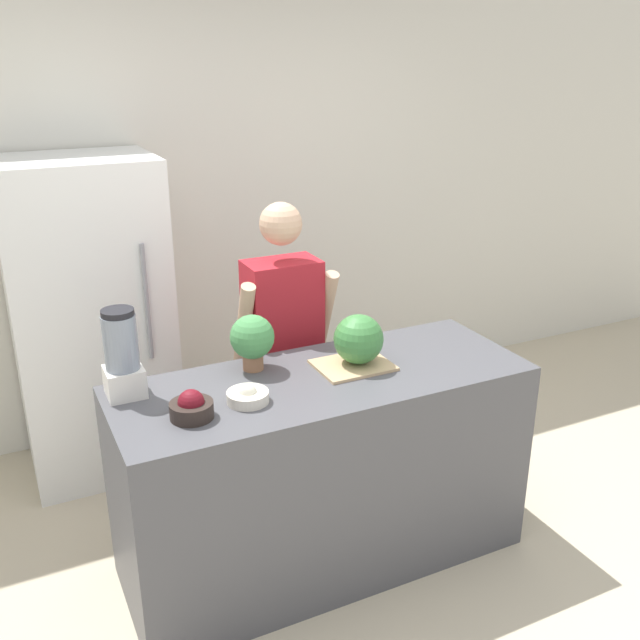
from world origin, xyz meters
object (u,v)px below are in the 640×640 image
object	(u,v)px
bowl_cherries	(191,407)
potted_plant	(252,339)
bowl_cream	(248,396)
blender	(122,356)
watermelon	(359,339)
refrigerator	(91,321)
person	(283,353)

from	to	relation	value
bowl_cherries	potted_plant	distance (m)	0.49
bowl_cream	blender	world-z (taller)	blender
bowl_cherries	potted_plant	world-z (taller)	potted_plant
watermelon	bowl_cherries	distance (m)	0.82
refrigerator	bowl_cherries	xyz separation A→B (m)	(0.15, -1.40, 0.11)
watermelon	bowl_cream	bearing A→B (deg)	-168.19
watermelon	bowl_cream	distance (m)	0.59
refrigerator	bowl_cherries	size ratio (longest dim) A/B	10.41
bowl_cherries	refrigerator	bearing A→B (deg)	96.23
person	blender	xyz separation A→B (m)	(-0.85, -0.37, 0.30)
watermelon	bowl_cherries	xyz separation A→B (m)	(-0.80, -0.14, -0.08)
bowl_cream	refrigerator	bearing A→B (deg)	105.83
bowl_cream	watermelon	bearing A→B (deg)	11.81
blender	potted_plant	world-z (taller)	blender
potted_plant	bowl_cream	bearing A→B (deg)	-114.88
refrigerator	potted_plant	distance (m)	1.23
bowl_cherries	blender	xyz separation A→B (m)	(-0.19, 0.30, 0.13)
refrigerator	potted_plant	size ratio (longest dim) A/B	7.01
person	potted_plant	xyz separation A→B (m)	(-0.30, -0.36, 0.26)
bowl_cherries	bowl_cream	size ratio (longest dim) A/B	1.00
watermelon	person	bearing A→B (deg)	104.62
refrigerator	person	distance (m)	1.10
refrigerator	potted_plant	world-z (taller)	refrigerator
watermelon	potted_plant	distance (m)	0.46
watermelon	bowl_cherries	world-z (taller)	watermelon
person	bowl_cherries	bearing A→B (deg)	-134.74
bowl_cherries	potted_plant	bearing A→B (deg)	40.11
blender	potted_plant	distance (m)	0.56
refrigerator	blender	xyz separation A→B (m)	(-0.03, -1.10, 0.24)
watermelon	potted_plant	world-z (taller)	potted_plant
person	potted_plant	distance (m)	0.54
bowl_cherries	blender	size ratio (longest dim) A/B	0.45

